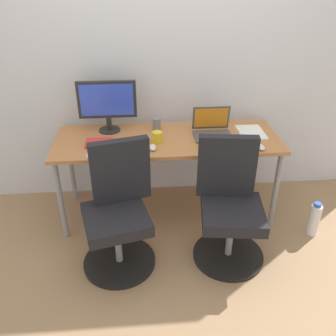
# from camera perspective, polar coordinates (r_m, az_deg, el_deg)

# --- Properties ---
(ground_plane) EXTENTS (5.28, 5.28, 0.00)m
(ground_plane) POSITION_cam_1_polar(r_m,az_deg,el_deg) (3.38, -0.07, -6.55)
(ground_plane) COLOR #9E7A56
(back_wall) EXTENTS (4.40, 0.04, 2.60)m
(back_wall) POSITION_cam_1_polar(r_m,az_deg,el_deg) (3.21, -0.71, 17.14)
(back_wall) COLOR silver
(back_wall) RESTS_ON ground
(desk) EXTENTS (1.84, 0.66, 0.73)m
(desk) POSITION_cam_1_polar(r_m,az_deg,el_deg) (3.03, -0.08, 3.63)
(desk) COLOR #B77542
(desk) RESTS_ON ground
(office_chair_left) EXTENTS (0.54, 0.54, 0.94)m
(office_chair_left) POSITION_cam_1_polar(r_m,az_deg,el_deg) (2.66, -7.74, -6.94)
(office_chair_left) COLOR black
(office_chair_left) RESTS_ON ground
(office_chair_right) EXTENTS (0.54, 0.54, 0.94)m
(office_chair_right) POSITION_cam_1_polar(r_m,az_deg,el_deg) (2.73, 9.54, -6.05)
(office_chair_right) COLOR black
(office_chair_right) RESTS_ON ground
(water_bottle_on_floor) EXTENTS (0.09, 0.09, 0.31)m
(water_bottle_on_floor) POSITION_cam_1_polar(r_m,az_deg,el_deg) (3.26, 21.80, -7.45)
(water_bottle_on_floor) COLOR white
(water_bottle_on_floor) RESTS_ON ground
(desktop_monitor) EXTENTS (0.48, 0.18, 0.43)m
(desktop_monitor) POSITION_cam_1_polar(r_m,az_deg,el_deg) (3.09, -9.45, 10.00)
(desktop_monitor) COLOR #262626
(desktop_monitor) RESTS_ON desk
(open_laptop) EXTENTS (0.31, 0.26, 0.23)m
(open_laptop) POSITION_cam_1_polar(r_m,az_deg,el_deg) (3.06, 6.90, 6.11)
(open_laptop) COLOR #4C4C51
(open_laptop) RESTS_ON desk
(keyboard_by_monitor) EXTENTS (0.34, 0.12, 0.02)m
(keyboard_by_monitor) POSITION_cam_1_polar(r_m,az_deg,el_deg) (2.78, -9.02, 2.29)
(keyboard_by_monitor) COLOR silver
(keyboard_by_monitor) RESTS_ON desk
(keyboard_by_laptop) EXTENTS (0.34, 0.12, 0.02)m
(keyboard_by_laptop) POSITION_cam_1_polar(r_m,az_deg,el_deg) (2.84, 8.86, 2.97)
(keyboard_by_laptop) COLOR #B7B7B7
(keyboard_by_laptop) RESTS_ON desk
(mouse_by_monitor) EXTENTS (0.06, 0.10, 0.03)m
(mouse_by_monitor) POSITION_cam_1_polar(r_m,az_deg,el_deg) (2.91, 14.26, 3.15)
(mouse_by_monitor) COLOR silver
(mouse_by_monitor) RESTS_ON desk
(mouse_by_laptop) EXTENTS (0.06, 0.10, 0.03)m
(mouse_by_laptop) POSITION_cam_1_polar(r_m,az_deg,el_deg) (2.82, -2.43, 3.22)
(mouse_by_laptop) COLOR silver
(mouse_by_laptop) RESTS_ON desk
(coffee_mug) EXTENTS (0.08, 0.08, 0.09)m
(coffee_mug) POSITION_cam_1_polar(r_m,az_deg,el_deg) (2.91, -1.69, 4.82)
(coffee_mug) COLOR yellow
(coffee_mug) RESTS_ON desk
(pen_cup) EXTENTS (0.07, 0.07, 0.10)m
(pen_cup) POSITION_cam_1_polar(r_m,az_deg,el_deg) (3.13, -1.77, 6.83)
(pen_cup) COLOR slate
(pen_cup) RESTS_ON desk
(notebook) EXTENTS (0.21, 0.15, 0.03)m
(notebook) POSITION_cam_1_polar(r_m,az_deg,el_deg) (2.94, -10.66, 3.86)
(notebook) COLOR red
(notebook) RESTS_ON desk
(paper_pile) EXTENTS (0.21, 0.30, 0.01)m
(paper_pile) POSITION_cam_1_polar(r_m,az_deg,el_deg) (3.17, 12.84, 5.44)
(paper_pile) COLOR white
(paper_pile) RESTS_ON desk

